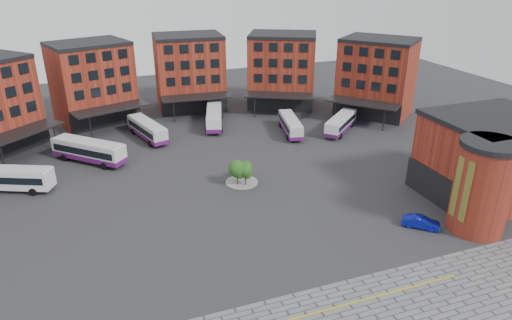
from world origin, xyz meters
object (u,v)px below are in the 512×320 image
object	(u,v)px
bus_b	(89,151)
bus_f	(341,123)
bus_e	(290,125)
bus_d	(214,117)
tree_island	(242,170)
blue_car	(421,222)
bus_a	(9,177)
bus_c	(147,129)

from	to	relation	value
bus_b	bus_f	world-z (taller)	bus_b
bus_f	bus_e	bearing A→B (deg)	-146.65
bus_d	bus_e	bearing A→B (deg)	-20.37
tree_island	bus_e	xyz separation A→B (m)	(14.13, 15.81, -0.47)
bus_f	blue_car	distance (m)	31.72
bus_a	blue_car	xyz separation A→B (m)	(44.75, -25.98, -1.19)
bus_a	bus_d	size ratio (longest dim) A/B	0.95
tree_island	bus_f	size ratio (longest dim) A/B	0.47
bus_e	blue_car	size ratio (longest dim) A/B	2.52
bus_e	bus_f	bearing A→B (deg)	-2.79
bus_b	bus_a	bearing A→B (deg)	165.03
bus_a	bus_c	world-z (taller)	bus_a
tree_island	bus_f	bearing A→B (deg)	30.74
bus_d	bus_a	bearing A→B (deg)	-138.32
bus_a	bus_b	world-z (taller)	bus_b
bus_a	bus_f	distance (m)	52.20
tree_island	bus_f	xyz separation A→B (m)	(22.79, 13.55, -0.42)
bus_b	bus_d	world-z (taller)	bus_b
tree_island	bus_a	xyz separation A→B (m)	(-29.17, 8.65, -0.14)
bus_d	bus_f	world-z (taller)	bus_d
bus_b	bus_c	world-z (taller)	bus_b
bus_c	tree_island	bearing A→B (deg)	-82.50
tree_island	bus_a	bearing A→B (deg)	163.48
bus_c	bus_e	distance (m)	24.50
bus_a	bus_e	distance (m)	43.89
bus_c	bus_e	xyz separation A→B (m)	(23.79, -5.87, -0.12)
bus_c	blue_car	distance (m)	46.47
bus_a	blue_car	distance (m)	51.76
bus_a	bus_c	xyz separation A→B (m)	(19.51, 13.03, -0.21)
bus_f	bus_a	bearing A→B (deg)	-126.66
bus_a	bus_f	world-z (taller)	bus_a
bus_c	bus_f	bearing A→B (deg)	-30.57
bus_a	bus_c	distance (m)	23.46
bus_b	bus_f	bearing A→B (deg)	-48.15
bus_c	bus_e	world-z (taller)	bus_c
bus_a	bus_d	xyz separation A→B (m)	(31.86, 15.50, -0.12)
bus_b	blue_car	xyz separation A→B (m)	(34.73, -32.11, -1.14)
bus_c	bus_e	size ratio (longest dim) A/B	1.07
bus_e	blue_car	bearing A→B (deg)	-75.68
tree_island	bus_c	size ratio (longest dim) A/B	0.39
bus_e	blue_car	xyz separation A→B (m)	(1.46, -33.14, -0.87)
tree_island	bus_d	world-z (taller)	tree_island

